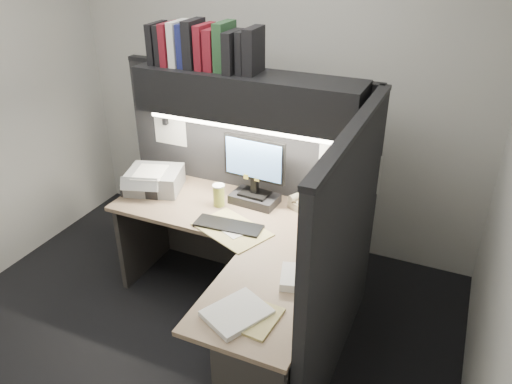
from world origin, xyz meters
TOP-DOWN VIEW (x-y plane):
  - floor at (0.00, 0.00)m, footprint 3.50×3.50m
  - wall_back at (0.00, 1.50)m, footprint 3.50×0.04m
  - partition_back at (0.03, 0.93)m, footprint 1.90×0.06m
  - partition_right at (0.98, 0.18)m, footprint 0.06×1.50m
  - desk at (0.43, -0.00)m, footprint 1.70×1.53m
  - overhead_shelf at (0.12, 0.75)m, footprint 1.55×0.34m
  - task_light_tube at (0.12, 0.61)m, footprint 1.32×0.04m
  - monitor at (0.19, 0.71)m, footprint 0.46×0.22m
  - keyboard at (0.17, 0.34)m, footprint 0.46×0.18m
  - mousepad at (0.76, 0.46)m, footprint 0.25×0.24m
  - mouse at (0.77, 0.45)m, footprint 0.09×0.12m
  - telephone at (0.57, 0.80)m, footprint 0.29×0.29m
  - coffee_cup at (-0.02, 0.58)m, footprint 0.10×0.10m
  - printer at (-0.58, 0.60)m, footprint 0.47×0.43m
  - notebook_stack at (-0.63, 0.54)m, footprint 0.33×0.30m
  - open_folder at (0.21, 0.32)m, footprint 0.57×0.48m
  - paper_stack_a at (0.81, 0.00)m, footprint 0.30×0.28m
  - paper_stack_b at (0.59, -0.40)m, footprint 0.36×0.38m
  - manila_stack at (0.70, -0.38)m, footprint 0.22×0.27m
  - binder_row at (-0.18, 0.76)m, footprint 0.78×0.26m
  - pinned_papers at (0.42, 0.56)m, footprint 1.76×1.31m

SIDE VIEW (x-z plane):
  - floor at x=0.00m, z-range 0.00..0.00m
  - desk at x=0.43m, z-range 0.08..0.81m
  - mousepad at x=0.76m, z-range 0.73..0.73m
  - open_folder at x=0.21m, z-range 0.73..0.74m
  - manila_stack at x=0.70m, z-range 0.73..0.74m
  - keyboard at x=0.17m, z-range 0.73..0.75m
  - paper_stack_b at x=0.59m, z-range 0.73..0.76m
  - paper_stack_a at x=0.81m, z-range 0.73..0.78m
  - mouse at x=0.77m, z-range 0.73..0.78m
  - telephone at x=0.57m, z-range 0.73..0.82m
  - notebook_stack at x=-0.63m, z-range 0.73..0.82m
  - partition_back at x=0.03m, z-range 0.00..1.60m
  - partition_right at x=0.98m, z-range 0.00..1.60m
  - coffee_cup at x=-0.02m, z-range 0.73..0.88m
  - printer at x=-0.58m, z-range 0.73..0.88m
  - monitor at x=0.19m, z-range 0.68..1.18m
  - pinned_papers at x=0.42m, z-range 0.80..1.31m
  - task_light_tube at x=0.12m, z-range 1.31..1.35m
  - wall_back at x=0.00m, z-range 0.00..2.70m
  - overhead_shelf at x=0.12m, z-range 1.35..1.65m
  - binder_row at x=-0.18m, z-range 1.64..1.94m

